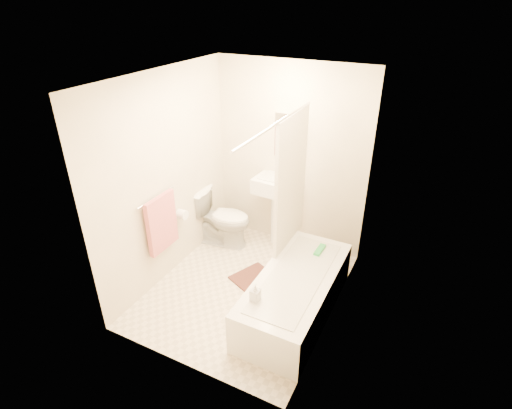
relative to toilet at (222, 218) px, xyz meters
The scene contains 17 objects.
floor 1.11m from the toilet, 43.98° to the right, with size 2.40×2.40×0.00m, color beige.
ceiling 2.27m from the toilet, 43.98° to the right, with size 2.40×2.40×0.00m, color white.
wall_back 1.21m from the toilet, 32.41° to the left, with size 2.00×0.02×2.40m, color beige.
wall_left 1.12m from the toilet, 109.06° to the right, with size 0.02×2.40×2.40m, color beige.
wall_right 2.06m from the toilet, 22.47° to the right, with size 0.02×2.40×2.40m, color beige.
mirror 1.42m from the toilet, 31.31° to the left, with size 0.40×0.03×0.55m, color white.
curtain_rod 2.03m from the toilet, 30.71° to the right, with size 0.03×0.03×1.70m, color silver.
shower_curtain 1.36m from the toilet, 12.03° to the right, with size 0.04×0.80×1.55m, color silver.
towel_bar 1.23m from the toilet, 102.17° to the right, with size 0.02×0.02×0.60m, color silver.
towel 1.07m from the toilet, 100.47° to the right, with size 0.06×0.45×0.66m, color #CC7266.
toilet_paper 0.70m from the toilet, 106.60° to the right, with size 0.12×0.12×0.11m, color white.
toilet is the anchor object (origin of this frame).
sink 0.75m from the toilet, 27.34° to the left, with size 0.54×0.43×1.06m, color white, non-canonical shape.
bathtub 1.61m from the toilet, 30.15° to the right, with size 0.73×1.66×0.47m, color white, non-canonical shape.
bath_mat 1.08m from the toilet, 33.92° to the right, with size 0.63×0.47×0.02m, color #49241D.
soap_bottle 1.77m from the toilet, 48.48° to the right, with size 0.09×0.09×0.19m, color silver.
scrub_brush 1.48m from the toilet, 10.66° to the right, with size 0.07×0.22×0.04m, color green.
Camera 1 is at (1.74, -3.19, 3.08)m, focal length 28.00 mm.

